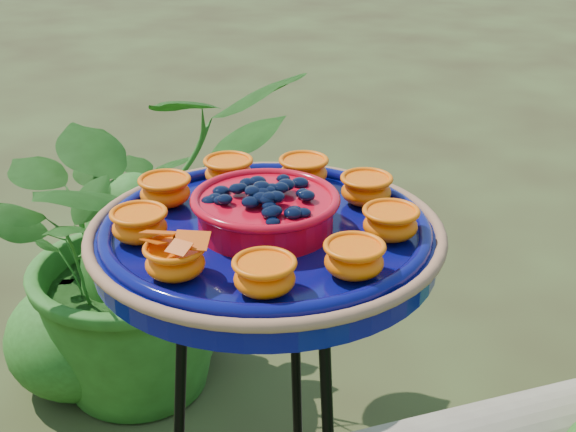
% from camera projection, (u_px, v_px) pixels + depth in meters
% --- Properties ---
extents(feeder_dish, '(0.47, 0.47, 0.10)m').
position_uv_depth(feeder_dish, '(266.00, 231.00, 0.96)').
color(feeder_dish, '#070953').
rests_on(feeder_dish, tripod_stand).
extents(shrub_back_left, '(0.91, 0.95, 0.83)m').
position_uv_depth(shrub_back_left, '(137.00, 234.00, 1.93)').
color(shrub_back_left, '#225015').
rests_on(shrub_back_left, ground).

